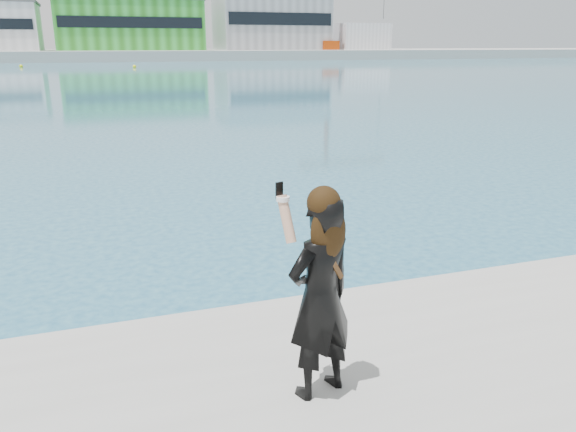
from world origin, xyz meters
name	(u,v)px	position (x,y,z in m)	size (l,w,h in m)	color
far_quay	(93,55)	(0.00, 130.00, 1.00)	(320.00, 40.00, 2.00)	#9E9E99
warehouse_green	(130,25)	(8.00, 127.98, 7.26)	(30.60, 16.36, 10.50)	#2A8721
warehouse_grey_right	(271,22)	(40.00, 127.98, 8.26)	(25.50, 15.35, 12.50)	gray
ancillary_shed	(360,37)	(62.00, 126.00, 5.00)	(12.00, 10.00, 6.00)	silver
flagpole_right	(201,28)	(22.09, 121.00, 6.54)	(1.28, 0.16, 8.00)	silver
buoy_near	(135,68)	(5.17, 82.63, 0.00)	(0.50, 0.50, 0.50)	#FFF50D
buoy_extra	(21,67)	(-10.53, 89.51, 0.00)	(0.50, 0.50, 0.50)	#FFF50D
woman	(320,292)	(0.49, -0.60, 1.60)	(0.63, 0.51, 1.59)	black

